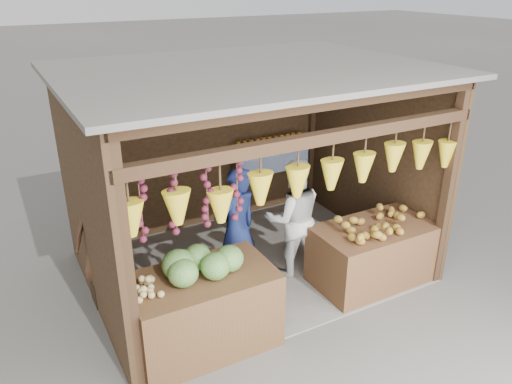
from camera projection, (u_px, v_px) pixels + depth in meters
ground at (250, 266)px, 6.78m from camera, size 80.00×80.00×0.00m
stall_structure at (248, 151)px, 6.06m from camera, size 4.30×3.30×2.66m
back_shelf at (270, 164)px, 7.92m from camera, size 1.25×0.32×1.32m
counter_left at (203, 311)px, 5.18m from camera, size 1.49×0.85×0.86m
counter_right at (372, 254)px, 6.31m from camera, size 1.50×0.85×0.78m
stool at (107, 289)px, 6.01m from camera, size 0.32×0.32×0.30m
man_standing at (237, 230)px, 6.01m from camera, size 0.67×0.53×1.62m
woman_standing at (293, 218)px, 6.35m from camera, size 0.91×0.79×1.58m
vendor_seated at (99, 237)px, 5.73m from camera, size 0.60×0.44×1.14m
melon_pile at (200, 262)px, 4.94m from camera, size 1.00×0.50×0.32m
tanfruit_pile at (143, 286)px, 4.72m from camera, size 0.34×0.40×0.13m
mango_pile at (385, 219)px, 6.11m from camera, size 1.40×0.64×0.22m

